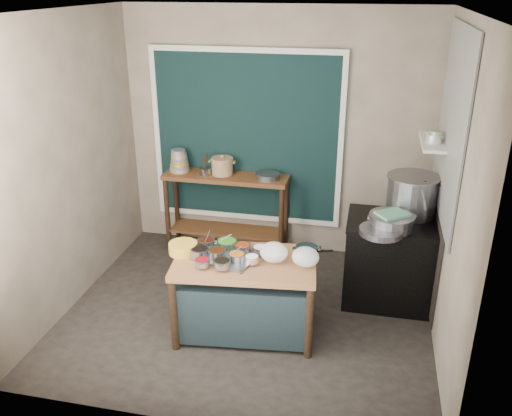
% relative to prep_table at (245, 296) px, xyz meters
% --- Properties ---
extents(floor, '(3.50, 3.00, 0.02)m').
position_rel_prep_table_xyz_m(floor, '(-0.05, 0.30, -0.39)').
color(floor, '#2C2721').
rests_on(floor, ground).
extents(back_wall, '(3.50, 0.02, 2.80)m').
position_rel_prep_table_xyz_m(back_wall, '(-0.05, 1.81, 1.02)').
color(back_wall, gray).
rests_on(back_wall, floor).
extents(left_wall, '(0.02, 3.00, 2.80)m').
position_rel_prep_table_xyz_m(left_wall, '(-1.81, 0.30, 1.02)').
color(left_wall, gray).
rests_on(left_wall, floor).
extents(right_wall, '(0.02, 3.00, 2.80)m').
position_rel_prep_table_xyz_m(right_wall, '(1.71, 0.30, 1.02)').
color(right_wall, gray).
rests_on(right_wall, floor).
extents(ceiling, '(3.50, 3.00, 0.02)m').
position_rel_prep_table_xyz_m(ceiling, '(-0.05, 0.30, 2.43)').
color(ceiling, gray).
rests_on(ceiling, back_wall).
extents(curtain_panel, '(2.10, 0.02, 1.90)m').
position_rel_prep_table_xyz_m(curtain_panel, '(-0.40, 1.77, 0.98)').
color(curtain_panel, black).
rests_on(curtain_panel, back_wall).
extents(curtain_frame, '(2.22, 0.03, 2.02)m').
position_rel_prep_table_xyz_m(curtain_frame, '(-0.40, 1.76, 0.98)').
color(curtain_frame, beige).
rests_on(curtain_frame, back_wall).
extents(tile_panel, '(0.02, 1.70, 1.70)m').
position_rel_prep_table_xyz_m(tile_panel, '(1.69, 0.85, 1.48)').
color(tile_panel, '#B2B2AA').
rests_on(tile_panel, right_wall).
extents(soot_patch, '(0.01, 1.30, 1.30)m').
position_rel_prep_table_xyz_m(soot_patch, '(1.69, 0.95, 0.32)').
color(soot_patch, black).
rests_on(soot_patch, right_wall).
extents(wall_shelf, '(0.22, 0.70, 0.03)m').
position_rel_prep_table_xyz_m(wall_shelf, '(1.58, 1.15, 1.23)').
color(wall_shelf, beige).
rests_on(wall_shelf, right_wall).
extents(prep_table, '(1.32, 0.86, 0.75)m').
position_rel_prep_table_xyz_m(prep_table, '(0.00, 0.00, 0.00)').
color(prep_table, '#996237').
rests_on(prep_table, floor).
extents(back_counter, '(1.45, 0.40, 0.95)m').
position_rel_prep_table_xyz_m(back_counter, '(-0.60, 1.58, 0.10)').
color(back_counter, '#512F17').
rests_on(back_counter, floor).
extents(stove_block, '(0.90, 0.68, 0.85)m').
position_rel_prep_table_xyz_m(stove_block, '(1.30, 0.85, 0.05)').
color(stove_block, black).
rests_on(stove_block, floor).
extents(stove_top, '(0.92, 0.69, 0.03)m').
position_rel_prep_table_xyz_m(stove_top, '(1.30, 0.85, 0.49)').
color(stove_top, black).
rests_on(stove_top, stove_block).
extents(condiment_tray, '(0.60, 0.50, 0.02)m').
position_rel_prep_table_xyz_m(condiment_tray, '(-0.17, -0.01, 0.39)').
color(condiment_tray, gray).
rests_on(condiment_tray, prep_table).
extents(condiment_bowls, '(0.66, 0.52, 0.08)m').
position_rel_prep_table_xyz_m(condiment_bowls, '(-0.19, 0.01, 0.43)').
color(condiment_bowls, gray).
rests_on(condiment_bowls, condiment_tray).
extents(yellow_basin, '(0.29, 0.29, 0.10)m').
position_rel_prep_table_xyz_m(yellow_basin, '(-0.58, 0.01, 0.42)').
color(yellow_basin, gold).
rests_on(yellow_basin, prep_table).
extents(saucepan, '(0.26, 0.26, 0.11)m').
position_rel_prep_table_xyz_m(saucepan, '(0.53, 0.14, 0.43)').
color(saucepan, gray).
rests_on(saucepan, prep_table).
extents(plastic_bag_a, '(0.25, 0.21, 0.18)m').
position_rel_prep_table_xyz_m(plastic_bag_a, '(0.26, 0.02, 0.47)').
color(plastic_bag_a, white).
rests_on(plastic_bag_a, prep_table).
extents(plastic_bag_b, '(0.27, 0.24, 0.18)m').
position_rel_prep_table_xyz_m(plastic_bag_b, '(0.53, 0.00, 0.46)').
color(plastic_bag_b, white).
rests_on(plastic_bag_b, prep_table).
extents(bowl_stack, '(0.23, 0.23, 0.26)m').
position_rel_prep_table_xyz_m(bowl_stack, '(-1.16, 1.60, 0.69)').
color(bowl_stack, tan).
rests_on(bowl_stack, back_counter).
extents(utensil_cup, '(0.15, 0.15, 0.08)m').
position_rel_prep_table_xyz_m(utensil_cup, '(-0.83, 1.54, 0.62)').
color(utensil_cup, gray).
rests_on(utensil_cup, back_counter).
extents(ceramic_crock, '(0.27, 0.27, 0.18)m').
position_rel_prep_table_xyz_m(ceramic_crock, '(-0.65, 1.60, 0.66)').
color(ceramic_crock, olive).
rests_on(ceramic_crock, back_counter).
extents(wide_bowl, '(0.33, 0.33, 0.07)m').
position_rel_prep_table_xyz_m(wide_bowl, '(-0.10, 1.55, 0.61)').
color(wide_bowl, gray).
rests_on(wide_bowl, back_counter).
extents(stock_pot, '(0.67, 0.67, 0.40)m').
position_rel_prep_table_xyz_m(stock_pot, '(1.44, 1.04, 0.71)').
color(stock_pot, gray).
rests_on(stock_pot, stove_top).
extents(pot_lid, '(0.17, 0.42, 0.40)m').
position_rel_prep_table_xyz_m(pot_lid, '(1.51, 0.90, 0.70)').
color(pot_lid, gray).
rests_on(pot_lid, stove_top).
extents(steamer, '(0.52, 0.52, 0.14)m').
position_rel_prep_table_xyz_m(steamer, '(1.25, 0.66, 0.57)').
color(steamer, gray).
rests_on(steamer, stove_top).
extents(green_cloth, '(0.35, 0.33, 0.02)m').
position_rel_prep_table_xyz_m(green_cloth, '(1.25, 0.66, 0.65)').
color(green_cloth, '#62A980').
rests_on(green_cloth, steamer).
extents(shallow_pan, '(0.45, 0.45, 0.05)m').
position_rel_prep_table_xyz_m(shallow_pan, '(1.16, 0.52, 0.53)').
color(shallow_pan, gray).
rests_on(shallow_pan, stove_top).
extents(shelf_bowl_stack, '(0.15, 0.15, 0.12)m').
position_rel_prep_table_xyz_m(shelf_bowl_stack, '(1.58, 1.06, 1.30)').
color(shelf_bowl_stack, silver).
rests_on(shelf_bowl_stack, wall_shelf).
extents(shelf_bowl_green, '(0.13, 0.13, 0.04)m').
position_rel_prep_table_xyz_m(shelf_bowl_green, '(1.58, 1.33, 1.26)').
color(shelf_bowl_green, gray).
rests_on(shelf_bowl_green, wall_shelf).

